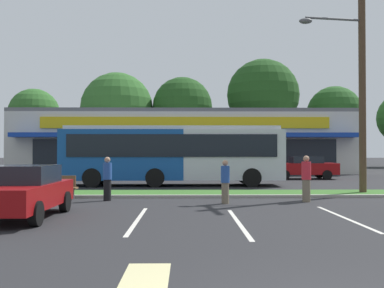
% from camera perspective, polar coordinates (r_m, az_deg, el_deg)
% --- Properties ---
extents(grass_median, '(56.00, 2.20, 0.12)m').
position_cam_1_polar(grass_median, '(18.80, 4.42, -6.54)').
color(grass_median, '#386B28').
rests_on(grass_median, ground_plane).
extents(curb_lip, '(56.00, 0.24, 0.12)m').
position_cam_1_polar(curb_lip, '(17.59, 4.78, -6.92)').
color(curb_lip, '#99968C').
rests_on(curb_lip, ground_plane).
extents(parking_stripe_0, '(0.12, 4.80, 0.01)m').
position_cam_1_polar(parking_stripe_0, '(12.07, -7.22, -9.93)').
color(parking_stripe_0, silver).
rests_on(parking_stripe_0, ground_plane).
extents(parking_stripe_1, '(0.12, 4.80, 0.01)m').
position_cam_1_polar(parking_stripe_1, '(11.58, 6.18, -10.31)').
color(parking_stripe_1, silver).
rests_on(parking_stripe_1, ground_plane).
extents(parking_stripe_2, '(0.12, 4.80, 0.01)m').
position_cam_1_polar(parking_stripe_2, '(13.07, 19.56, -9.19)').
color(parking_stripe_2, silver).
rests_on(parking_stripe_2, ground_plane).
extents(lot_arrow, '(0.70, 1.60, 0.01)m').
position_cam_1_polar(lot_arrow, '(6.74, -6.17, -17.16)').
color(lot_arrow, beige).
rests_on(lot_arrow, ground_plane).
extents(storefront_building, '(29.17, 12.13, 5.43)m').
position_cam_1_polar(storefront_building, '(40.04, -0.89, 0.22)').
color(storefront_building, beige).
rests_on(storefront_building, ground_plane).
extents(tree_far_left, '(5.66, 5.66, 8.93)m').
position_cam_1_polar(tree_far_left, '(51.64, -20.19, 3.75)').
color(tree_far_left, '#473323').
rests_on(tree_far_left, ground_plane).
extents(tree_left, '(7.89, 7.89, 10.54)m').
position_cam_1_polar(tree_left, '(48.16, -9.91, 4.65)').
color(tree_left, '#473323').
rests_on(tree_left, ground_plane).
extents(tree_mid_left, '(6.55, 6.55, 10.02)m').
position_cam_1_polar(tree_mid_left, '(47.35, -1.29, 4.90)').
color(tree_mid_left, '#473323').
rests_on(tree_mid_left, ground_plane).
extents(tree_mid, '(7.97, 7.97, 12.12)m').
position_cam_1_polar(tree_mid, '(48.71, 9.37, 6.39)').
color(tree_mid, '#473323').
rests_on(tree_mid, ground_plane).
extents(tree_mid_right, '(6.33, 6.33, 9.52)m').
position_cam_1_polar(tree_mid_right, '(53.20, 18.35, 3.88)').
color(tree_mid_right, '#473323').
rests_on(tree_mid_right, ground_plane).
extents(utility_pole, '(3.10, 2.39, 10.54)m').
position_cam_1_polar(utility_pole, '(20.34, 21.28, 9.69)').
color(utility_pole, '#4C3826').
rests_on(utility_pole, ground_plane).
extents(city_bus, '(12.03, 2.69, 3.25)m').
position_cam_1_polar(city_bus, '(23.74, -2.55, -1.26)').
color(city_bus, '#144793').
rests_on(city_bus, ground_plane).
extents(bus_stop_bench, '(1.60, 0.45, 0.95)m').
position_cam_1_polar(bus_stop_bench, '(17.55, -17.59, -5.44)').
color(bus_stop_bench, brown).
rests_on(bus_stop_bench, ground_plane).
extents(car_0, '(4.31, 2.02, 1.42)m').
position_cam_1_polar(car_0, '(29.61, -14.32, -3.15)').
color(car_0, '#B7B7BC').
rests_on(car_0, ground_plane).
extents(car_2, '(2.02, 4.18, 1.48)m').
position_cam_1_polar(car_2, '(13.12, -21.75, -5.82)').
color(car_2, maroon).
rests_on(car_2, ground_plane).
extents(car_3, '(4.53, 1.92, 1.53)m').
position_cam_1_polar(car_3, '(30.34, 14.50, -3.01)').
color(car_3, maroon).
rests_on(car_3, ground_plane).
extents(pedestrian_near_bench, '(0.35, 0.35, 1.72)m').
position_cam_1_polar(pedestrian_near_bench, '(16.61, 14.90, -4.45)').
color(pedestrian_near_bench, '#726651').
rests_on(pedestrian_near_bench, ground_plane).
extents(pedestrian_by_pole, '(0.34, 0.34, 1.67)m').
position_cam_1_polar(pedestrian_by_pole, '(16.77, -11.15, -4.53)').
color(pedestrian_by_pole, black).
rests_on(pedestrian_by_pole, ground_plane).
extents(pedestrian_mid, '(0.32, 0.32, 1.57)m').
position_cam_1_polar(pedestrian_mid, '(15.57, 4.42, -5.01)').
color(pedestrian_mid, '#726651').
rests_on(pedestrian_mid, ground_plane).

